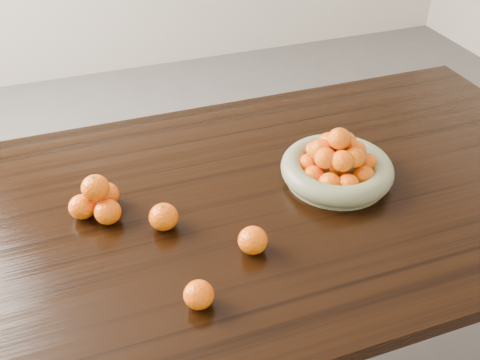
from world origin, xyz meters
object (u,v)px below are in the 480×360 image
object	(u,v)px
loose_orange_0	(164,217)
orange_pyramid	(98,200)
dining_table	(239,226)
fruit_bowl	(337,166)

from	to	relation	value
loose_orange_0	orange_pyramid	bearing A→B (deg)	143.78
dining_table	fruit_bowl	xyz separation A→B (m)	(0.27, -0.00, 0.13)
fruit_bowl	orange_pyramid	xyz separation A→B (m)	(-0.62, 0.06, 0.00)
fruit_bowl	loose_orange_0	xyz separation A→B (m)	(-0.48, -0.04, -0.01)
dining_table	loose_orange_0	xyz separation A→B (m)	(-0.20, -0.04, 0.12)
orange_pyramid	loose_orange_0	bearing A→B (deg)	-36.22
orange_pyramid	fruit_bowl	bearing A→B (deg)	-5.96
loose_orange_0	dining_table	bearing A→B (deg)	10.46
orange_pyramid	loose_orange_0	size ratio (longest dim) A/B	1.90
orange_pyramid	loose_orange_0	xyz separation A→B (m)	(0.14, -0.10, -0.01)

